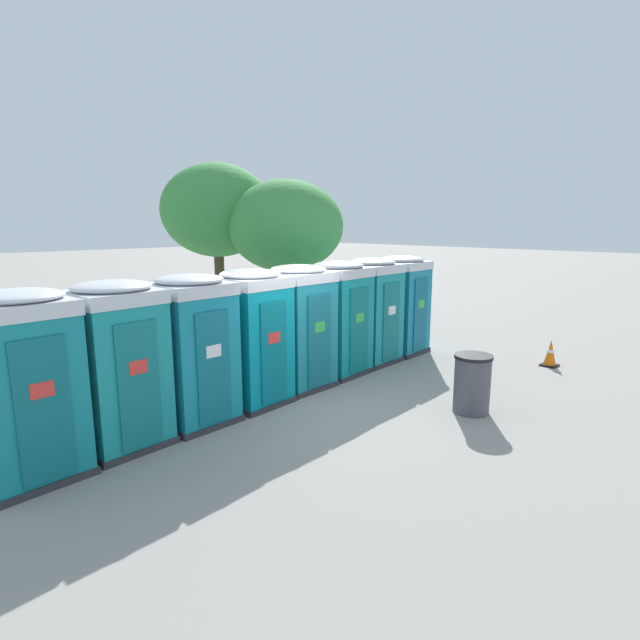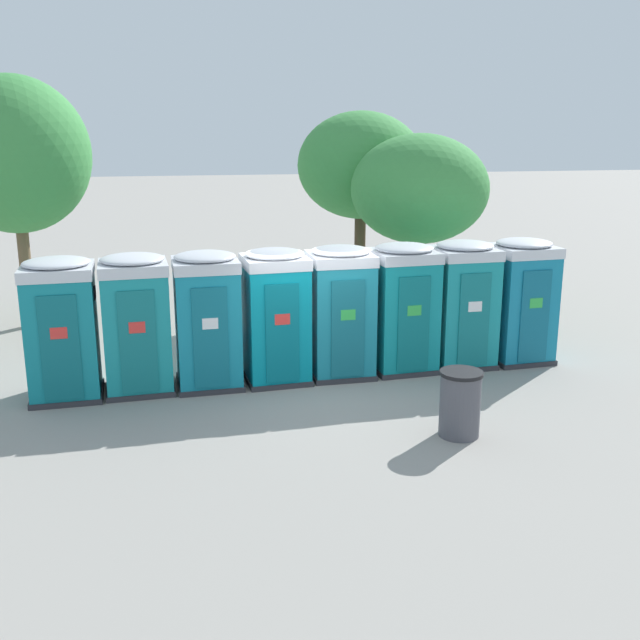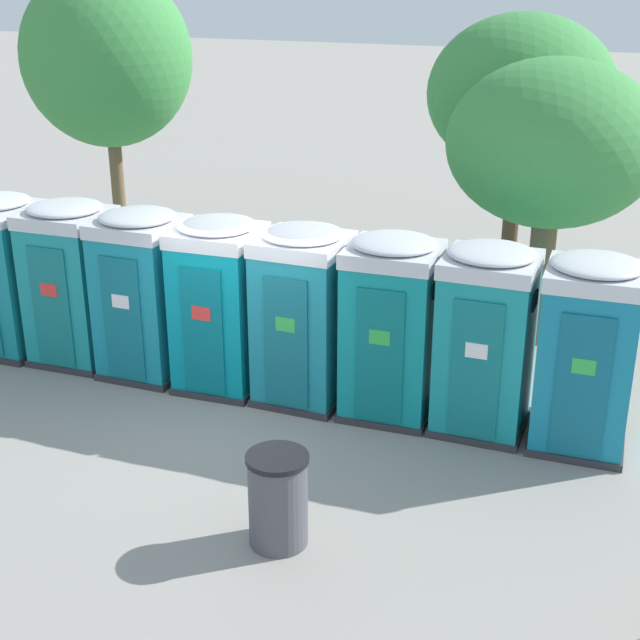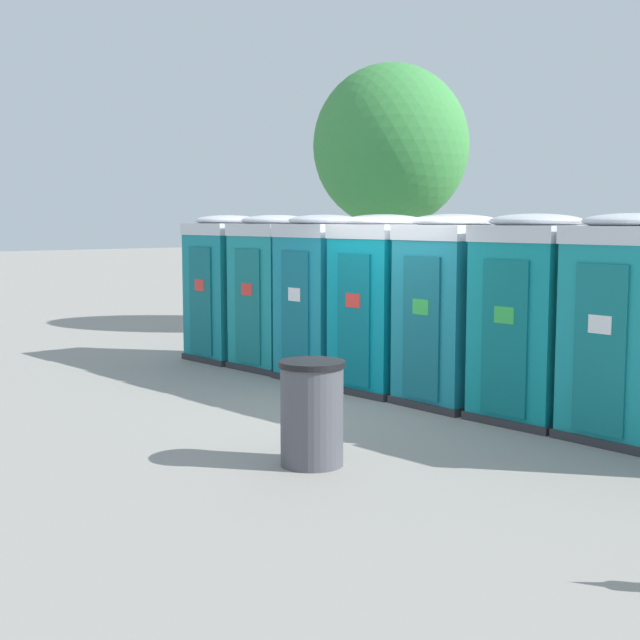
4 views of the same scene
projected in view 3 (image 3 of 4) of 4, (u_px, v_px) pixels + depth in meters
ground_plane at (247, 406)px, 12.60m from camera, size 120.00×120.00×0.00m
portapotty_0 at (2, 274)px, 14.04m from camera, size 1.29×1.26×2.54m
portapotty_1 at (72, 282)px, 13.68m from camera, size 1.29×1.28×2.54m
portapotty_2 at (143, 293)px, 13.22m from camera, size 1.24×1.24×2.54m
portapotty_3 at (220, 304)px, 12.79m from camera, size 1.27×1.28×2.54m
portapotty_4 at (303, 314)px, 12.40m from camera, size 1.23×1.22×2.54m
portapotty_5 at (391, 326)px, 12.00m from camera, size 1.31×1.29×2.54m
portapotty_6 at (486, 339)px, 11.59m from camera, size 1.25×1.24×2.54m
portapotty_7 at (587, 353)px, 11.16m from camera, size 1.27×1.28×2.54m
street_tree_0 at (107, 58)px, 18.03m from camera, size 3.44×3.44×5.88m
street_tree_1 at (552, 145)px, 13.60m from camera, size 3.25×3.25×4.56m
street_tree_2 at (521, 95)px, 15.47m from camera, size 3.27×3.27×5.10m
trash_can at (278, 499)px, 9.45m from camera, size 0.67×0.67×1.06m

